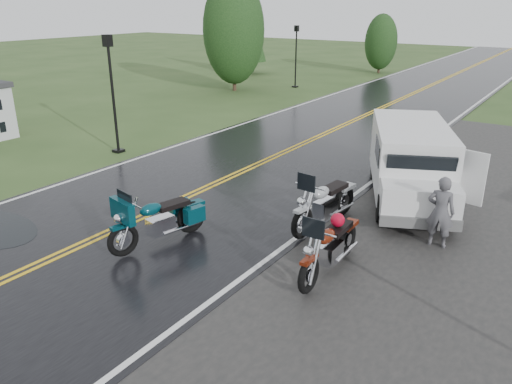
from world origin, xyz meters
TOP-DOWN VIEW (x-y plane):
  - ground at (0.00, 0.00)m, footprint 120.00×120.00m
  - road at (0.00, 10.00)m, footprint 8.00×100.00m
  - motorcycle_red at (5.13, 0.26)m, footprint 0.93×2.43m
  - motorcycle_teal at (1.23, -0.66)m, footprint 1.39×2.55m
  - motorcycle_silver at (3.93, 2.17)m, footprint 1.18×2.60m
  - van_white at (5.07, 4.14)m, footprint 3.91×5.56m
  - person_at_van at (6.56, 3.59)m, footprint 0.62×0.43m
  - lamp_post_near_left at (-5.06, 4.77)m, footprint 0.35×0.35m
  - lamp_post_far_left at (-7.03, 21.08)m, footprint 0.33×0.33m
  - tree_left_mid at (-9.50, 17.94)m, footprint 3.64×3.64m
  - tree_left_far at (-5.14, 30.62)m, footprint 2.39×2.39m
  - pine_left_far at (-13.09, 24.70)m, footprint 2.57×2.57m

SIDE VIEW (x-z plane):
  - ground at x=0.00m, z-range 0.00..0.00m
  - road at x=0.00m, z-range 0.00..0.04m
  - motorcycle_red at x=5.13m, z-range 0.00..1.42m
  - motorcycle_teal at x=1.23m, z-range 0.00..1.43m
  - motorcycle_silver at x=3.93m, z-range 0.00..1.49m
  - person_at_van at x=6.56m, z-range 0.00..1.62m
  - van_white at x=5.07m, z-range 0.00..2.05m
  - tree_left_far at x=-5.14m, z-range 0.00..3.68m
  - lamp_post_far_left at x=-7.03m, z-range 0.00..3.80m
  - lamp_post_near_left at x=-5.06m, z-range 0.00..4.12m
  - pine_left_far at x=-13.09m, z-range 0.00..5.35m
  - tree_left_mid at x=-9.50m, z-range 0.00..5.69m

